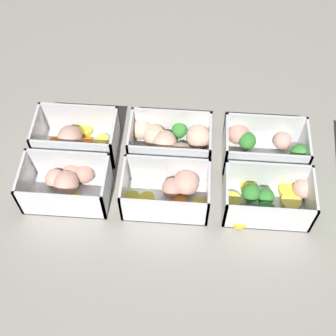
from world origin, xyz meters
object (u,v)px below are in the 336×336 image
Objects in this scene: container_far_right at (266,148)px; container_near_left at (67,183)px; container_near_right at (268,199)px; container_near_center at (171,191)px; container_far_center at (173,143)px; container_far_left at (79,141)px.

container_near_left is at bearing -164.00° from container_far_right.
container_near_left is 0.95× the size of container_near_right.
container_far_right is (0.19, 0.11, 0.00)m from container_near_center.
container_near_center is 1.00× the size of container_far_right.
container_far_right is at bearing 16.00° from container_near_left.
container_near_center is (0.20, -0.00, 0.00)m from container_near_left.
container_near_right is (0.39, -0.01, -0.00)m from container_near_left.
container_near_center is 0.11m from container_far_center.
container_far_center is at bearing 1.82° from container_far_left.
container_far_left is 0.88× the size of container_far_center.
container_far_right is (-0.00, 0.12, 0.00)m from container_near_right.
container_far_right is at bearing 1.19° from container_far_left.
container_near_left is at bearing -92.73° from container_far_left.
container_near_left and container_near_center have the same top height.
container_near_center is at bearing -148.57° from container_far_right.
container_far_left is 0.39m from container_far_right.
container_near_right is 0.96× the size of container_far_center.
container_far_right is at bearing 31.43° from container_near_center.
container_near_center is at bearing -28.25° from container_far_left.
container_near_center is 1.05× the size of container_far_left.
container_near_left and container_near_right have the same top height.
container_far_left is 0.95× the size of container_far_right.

